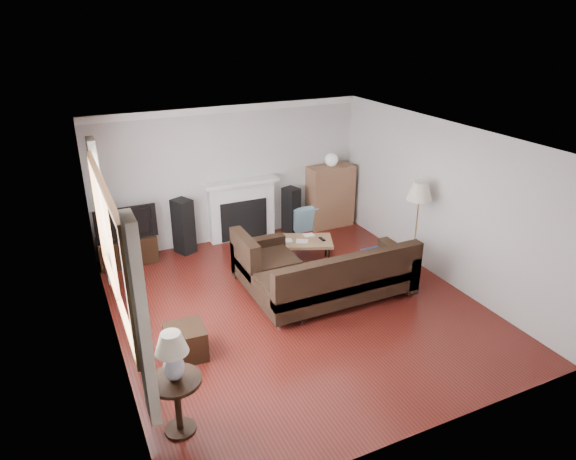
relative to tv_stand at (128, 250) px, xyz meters
name	(u,v)px	position (x,y,z in m)	size (l,w,h in m)	color
room	(297,228)	(1.99, -2.50, 1.01)	(5.10, 5.60, 2.54)	#541812
window	(111,245)	(-0.46, -2.70, 1.31)	(0.12, 2.74, 1.54)	#956337
curtain_near	(142,324)	(-0.41, -4.22, 1.16)	(0.10, 0.35, 2.10)	beige
curtain_far	(101,213)	(-0.41, -1.18, 1.16)	(0.10, 0.35, 2.10)	beige
fireplace	(242,210)	(2.14, 0.14, 0.34)	(1.40, 0.26, 1.15)	white
tv_stand	(128,250)	(0.00, 0.00, 0.00)	(0.96, 0.43, 0.48)	black
television	(125,221)	(0.02, 0.00, 0.52)	(0.99, 0.13, 0.57)	black
speaker_left	(183,226)	(0.99, 0.01, 0.25)	(0.27, 0.33, 0.99)	black
speaker_right	(291,210)	(3.11, 0.04, 0.21)	(0.25, 0.30, 0.89)	black
bookshelf	(330,196)	(3.95, 0.01, 0.38)	(0.89, 0.42, 1.23)	brown
globe_lamp	(331,160)	(3.95, 0.01, 1.12)	(0.25, 0.25, 0.25)	white
sectional_sofa	(337,275)	(2.60, -2.59, 0.17)	(2.56, 1.87, 0.83)	black
coffee_table	(300,251)	(2.67, -1.24, -0.03)	(1.08, 0.59, 0.42)	#946C46
footstool	(186,342)	(0.23, -2.96, -0.04)	(0.48, 0.48, 0.40)	black
floor_lamp	(416,228)	(4.21, -2.33, 0.54)	(0.40, 0.40, 1.55)	#C38A44
side_table	(178,405)	(-0.16, -4.16, 0.09)	(0.52, 0.52, 0.65)	black
table_lamp	(173,357)	(-0.16, -4.16, 0.68)	(0.33, 0.33, 0.53)	silver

